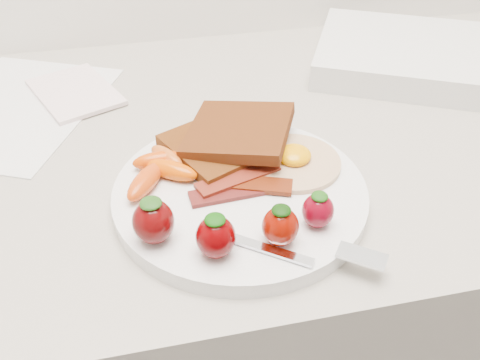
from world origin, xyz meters
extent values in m
cube|color=gray|center=(0.00, 1.70, 0.45)|extent=(2.00, 0.60, 0.90)
cylinder|color=white|center=(0.00, 1.57, 0.91)|extent=(0.27, 0.27, 0.02)
cube|color=#3B1C0B|center=(-0.01, 1.64, 0.93)|extent=(0.14, 0.14, 0.01)
cube|color=#3B1A0E|center=(0.01, 1.64, 0.94)|extent=(0.15, 0.15, 0.03)
cylinder|color=beige|center=(0.07, 1.59, 0.92)|extent=(0.14, 0.14, 0.01)
ellipsoid|color=#ED9800|center=(0.07, 1.60, 0.93)|extent=(0.05, 0.05, 0.02)
cube|color=#4A0E12|center=(-0.01, 1.56, 0.92)|extent=(0.10, 0.03, 0.00)
cube|color=black|center=(0.01, 1.57, 0.92)|extent=(0.10, 0.05, 0.00)
cube|color=#4D1009|center=(0.00, 1.58, 0.92)|extent=(0.10, 0.05, 0.00)
ellipsoid|color=#C73F04|center=(-0.08, 1.62, 0.93)|extent=(0.06, 0.02, 0.02)
ellipsoid|color=#D24B00|center=(-0.07, 1.60, 0.93)|extent=(0.06, 0.05, 0.02)
ellipsoid|color=#BD3C0A|center=(-0.10, 1.59, 0.93)|extent=(0.06, 0.07, 0.02)
ellipsoid|color=#C45417|center=(-0.07, 1.62, 0.93)|extent=(0.04, 0.05, 0.02)
ellipsoid|color=#480304|center=(-0.10, 1.51, 0.94)|extent=(0.04, 0.04, 0.04)
ellipsoid|color=#1A4210|center=(-0.10, 1.51, 0.96)|extent=(0.02, 0.02, 0.01)
ellipsoid|color=#4E0002|center=(-0.04, 1.48, 0.94)|extent=(0.04, 0.04, 0.04)
ellipsoid|color=#0B4105|center=(-0.04, 1.48, 0.96)|extent=(0.02, 0.02, 0.01)
ellipsoid|color=#6A0A00|center=(0.02, 1.48, 0.94)|extent=(0.03, 0.03, 0.04)
ellipsoid|color=black|center=(0.02, 1.48, 0.96)|extent=(0.02, 0.02, 0.01)
ellipsoid|color=#620211|center=(0.06, 1.49, 0.94)|extent=(0.03, 0.03, 0.03)
ellipsoid|color=#16480D|center=(0.06, 1.49, 0.95)|extent=(0.02, 0.02, 0.01)
cube|color=silver|center=(0.00, 1.48, 0.92)|extent=(0.09, 0.07, 0.00)
cube|color=silver|center=(0.09, 1.44, 0.92)|extent=(0.05, 0.04, 0.00)
cube|color=silver|center=(-0.26, 1.82, 0.90)|extent=(0.30, 0.34, 0.00)
cube|color=silver|center=(-0.18, 1.84, 0.91)|extent=(0.14, 0.17, 0.01)
cube|color=silver|center=(0.32, 1.82, 0.92)|extent=(0.35, 0.33, 0.04)
camera|label=1|loc=(-0.09, 1.14, 1.28)|focal=40.00mm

